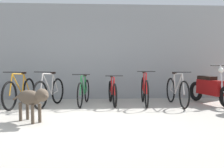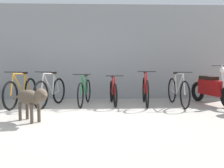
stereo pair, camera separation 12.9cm
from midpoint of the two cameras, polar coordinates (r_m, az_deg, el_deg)
The scene contains 10 objects.
ground_plane at distance 5.05m, azimuth -7.93°, elevation -8.51°, with size 60.00×60.00×0.00m, color #9E998E.
shop_wall_back at distance 8.32m, azimuth -6.22°, elevation 6.91°, with size 9.80×0.20×2.93m.
bicycle_1 at distance 7.16m, azimuth -19.87°, elevation -1.73°, with size 0.48×1.78×0.93m.
bicycle_2 at distance 7.01m, azimuth -13.95°, elevation -1.72°, with size 0.60×1.63×0.92m.
bicycle_3 at distance 7.12m, azimuth -6.70°, elevation -1.70°, with size 0.46×1.64×0.85m.
bicycle_4 at distance 7.12m, azimuth -0.42°, elevation -1.84°, with size 0.46×1.58×0.81m.
bicycle_5 at distance 7.09m, azimuth 6.59°, elevation -1.49°, with size 0.46×1.78×0.93m.
bicycle_6 at distance 7.19m, azimuth 13.45°, elevation -1.55°, with size 0.46×1.78×0.92m.
motorcycle at distance 7.62m, azimuth 20.17°, elevation -1.00°, with size 0.64×1.87×1.08m.
stray_dog at distance 5.26m, azimuth -17.70°, elevation -2.97°, with size 0.91×0.85×0.68m.
Camera 1 is at (0.33, -4.89, 1.16)m, focal length 42.00 mm.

